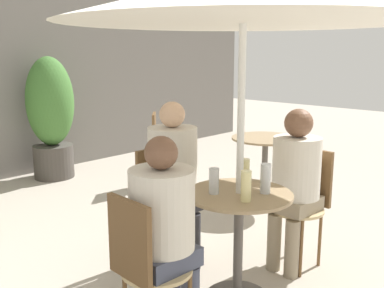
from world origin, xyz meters
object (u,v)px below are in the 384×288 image
bistro_chair_1 (162,195)px  beer_glass_1 (244,172)px  seated_person_2 (164,223)px  cafe_table_near (239,224)px  beer_glass_0 (266,179)px  beer_glass_2 (214,181)px  cafe_table_far (265,156)px  seated_person_0 (295,176)px  bistro_chair_3 (162,143)px  seated_person_1 (174,173)px  bistro_chair_2 (143,260)px  beer_glass_3 (246,186)px  potted_plant_1 (51,115)px  bistro_chair_0 (305,196)px

bistro_chair_1 → beer_glass_1: beer_glass_1 is taller
seated_person_2 → bistro_chair_1: bearing=-39.0°
cafe_table_near → bistro_chair_1: bearing=87.0°
beer_glass_0 → beer_glass_2: size_ratio=1.16×
cafe_table_far → seated_person_0: 1.39m
bistro_chair_3 → seated_person_1: bearing=-175.5°
bistro_chair_1 → bistro_chair_2: same height
seated_person_0 → beer_glass_3: (-0.70, -0.09, 0.10)m
beer_glass_0 → beer_glass_3: beer_glass_0 is taller
potted_plant_1 → cafe_table_far: bearing=-69.6°
bistro_chair_0 → bistro_chair_2: 1.50m
bistro_chair_1 → seated_person_1: bearing=-90.0°
beer_glass_3 → potted_plant_1: potted_plant_1 is taller
bistro_chair_2 → seated_person_2: (0.14, -0.01, 0.16)m
beer_glass_0 → beer_glass_1: 0.19m
cafe_table_far → beer_glass_3: 2.02m
seated_person_0 → seated_person_2: 1.21m
beer_glass_1 → bistro_chair_3: bearing=59.8°
beer_glass_2 → bistro_chair_1: bearing=76.3°
beer_glass_3 → bistro_chair_2: bearing=166.0°
bistro_chair_3 → seated_person_2: bearing=-177.7°
bistro_chair_3 → beer_glass_0: 2.63m
seated_person_0 → beer_glass_0: size_ratio=6.38×
bistro_chair_1 → beer_glass_1: 0.74m
bistro_chair_2 → bistro_chair_3: same height
seated_person_0 → beer_glass_1: size_ratio=6.67×
seated_person_0 → beer_glass_2: size_ratio=7.41×
cafe_table_far → bistro_chair_0: bearing=-132.8°
cafe_table_near → beer_glass_1: (0.14, 0.07, 0.29)m
seated_person_2 → beer_glass_1: 0.76m
seated_person_0 → cafe_table_near: bearing=-90.0°
bistro_chair_2 → seated_person_0: bearing=-90.0°
beer_glass_2 → seated_person_0: bearing=-10.7°
bistro_chair_0 → beer_glass_0: size_ratio=4.67×
cafe_table_far → seated_person_2: bearing=-158.6°
beer_glass_1 → potted_plant_1: 3.40m
bistro_chair_1 → beer_glass_3: 0.92m
bistro_chair_1 → beer_glass_1: size_ratio=4.89×
bistro_chair_2 → seated_person_0: 1.37m
beer_glass_0 → cafe_table_far: bearing=34.0°
seated_person_2 → beer_glass_0: seated_person_2 is taller
bistro_chair_1 → bistro_chair_3: bearing=50.0°
bistro_chair_2 → seated_person_2: 0.22m
beer_glass_1 → seated_person_1: bearing=101.6°
seated_person_1 → beer_glass_2: 0.53m
beer_glass_3 → bistro_chair_1: bearing=80.9°
bistro_chair_1 → bistro_chair_2: (-0.79, -0.71, 0.00)m
bistro_chair_2 → beer_glass_2: 0.69m
cafe_table_far → beer_glass_0: (-1.52, -1.02, 0.29)m
seated_person_1 → beer_glass_2: (-0.15, -0.50, 0.07)m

